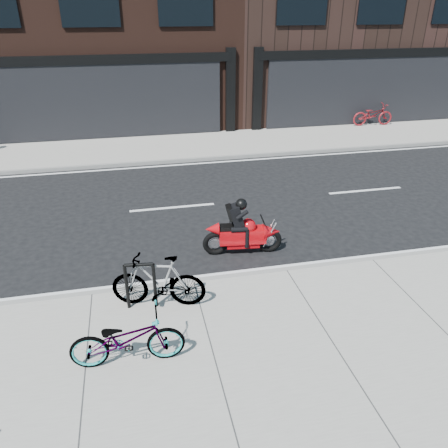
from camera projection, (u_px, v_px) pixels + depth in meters
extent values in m
plane|color=black|center=(181.00, 241.00, 10.67)|extent=(120.00, 120.00, 0.00)
cube|color=gray|center=(225.00, 401.00, 6.28)|extent=(60.00, 6.00, 0.13)
cube|color=gray|center=(157.00, 148.00, 17.40)|extent=(60.00, 3.50, 0.13)
cylinder|color=black|center=(127.00, 287.00, 7.91)|extent=(0.06, 0.06, 0.91)
cylinder|color=black|center=(155.00, 285.00, 7.96)|extent=(0.06, 0.06, 0.91)
cylinder|color=black|center=(139.00, 265.00, 7.73)|extent=(0.51, 0.12, 0.06)
imported|color=gray|center=(127.00, 339.00, 6.68)|extent=(1.78, 0.68, 0.92)
imported|color=gray|center=(158.00, 281.00, 7.97)|extent=(1.81, 0.91, 1.04)
torus|color=black|center=(269.00, 241.00, 10.09)|extent=(0.59, 0.19, 0.58)
torus|color=black|center=(215.00, 243.00, 9.98)|extent=(0.59, 0.19, 0.58)
cube|color=#B9080E|center=(242.00, 235.00, 9.96)|extent=(1.09, 0.45, 0.34)
cone|color=#B9080E|center=(271.00, 232.00, 9.99)|extent=(0.44, 0.43, 0.39)
sphere|color=#B9080E|center=(248.00, 226.00, 9.87)|extent=(0.35, 0.35, 0.35)
cube|color=black|center=(231.00, 228.00, 9.84)|extent=(0.51, 0.30, 0.11)
cylinder|color=silver|center=(220.00, 240.00, 10.14)|extent=(0.49, 0.13, 0.08)
cube|color=black|center=(236.00, 215.00, 9.71)|extent=(0.38, 0.35, 0.52)
cube|color=black|center=(230.00, 213.00, 9.67)|extent=(0.23, 0.29, 0.36)
sphere|color=black|center=(241.00, 204.00, 9.60)|extent=(0.26, 0.26, 0.26)
imported|color=maroon|center=(373.00, 115.00, 20.16)|extent=(1.91, 0.77, 0.99)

